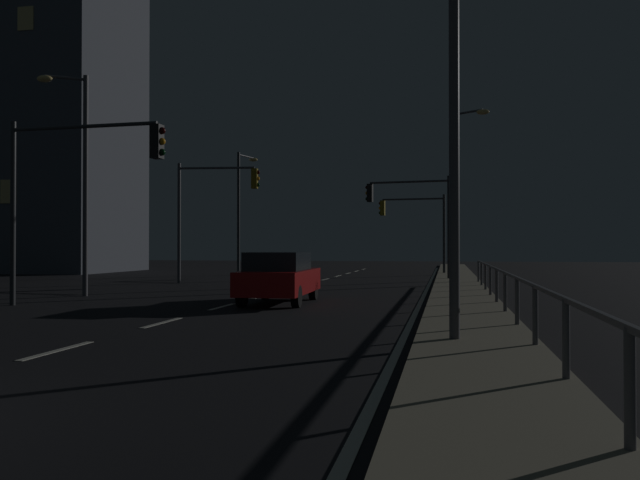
{
  "coord_description": "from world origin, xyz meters",
  "views": [
    {
      "loc": [
        6.35,
        -4.68,
        1.73
      ],
      "look_at": [
        1.3,
        20.97,
        2.01
      ],
      "focal_mm": 36.26,
      "sensor_mm": 36.0,
      "label": 1
    }
  ],
  "objects": [
    {
      "name": "ground_plane",
      "position": [
        0.0,
        17.5,
        0.0
      ],
      "size": [
        112.0,
        112.0,
        0.0
      ],
      "primitive_type": "plane",
      "color": "black",
      "rests_on": "ground"
    },
    {
      "name": "sidewalk_right",
      "position": [
        6.85,
        17.5,
        0.07
      ],
      "size": [
        2.11,
        77.0,
        0.14
      ],
      "primitive_type": "cube",
      "color": "gray",
      "rests_on": "ground"
    },
    {
      "name": "lane_markings_center",
      "position": [
        0.0,
        21.0,
        0.01
      ],
      "size": [
        0.14,
        50.0,
        0.01
      ],
      "color": "silver",
      "rests_on": "ground"
    },
    {
      "name": "lane_edge_line",
      "position": [
        5.54,
        22.5,
        0.01
      ],
      "size": [
        0.14,
        53.0,
        0.01
      ],
      "color": "silver",
      "rests_on": "ground"
    },
    {
      "name": "car",
      "position": [
        1.31,
        14.48,
        0.82
      ],
      "size": [
        1.97,
        4.46,
        1.57
      ],
      "color": "#B71414",
      "rests_on": "ground"
    },
    {
      "name": "traffic_light_near_right",
      "position": [
        4.53,
        28.81,
        3.83
      ],
      "size": [
        4.39,
        0.71,
        5.2
      ],
      "color": "#2D3033",
      "rests_on": "sidewalk_right"
    },
    {
      "name": "traffic_light_far_right",
      "position": [
        -4.65,
        24.61,
        4.05
      ],
      "size": [
        3.98,
        0.69,
        5.76
      ],
      "color": "#4C4C51",
      "rests_on": "ground"
    },
    {
      "name": "traffic_light_far_left",
      "position": [
        4.32,
        35.81,
        3.56
      ],
      "size": [
        4.14,
        0.6,
        4.82
      ],
      "color": "#2D3033",
      "rests_on": "sidewalk_right"
    },
    {
      "name": "traffic_light_near_left",
      "position": [
        -4.1,
        12.19,
        3.89
      ],
      "size": [
        5.0,
        0.46,
        5.44
      ],
      "color": "#2D3033",
      "rests_on": "ground"
    },
    {
      "name": "street_lamp_across_street",
      "position": [
        6.96,
        25.28,
        4.77
      ],
      "size": [
        1.54,
        1.06,
        7.81
      ],
      "color": "#2D3033",
      "rests_on": "sidewalk_right"
    },
    {
      "name": "street_lamp_corner",
      "position": [
        -6.32,
        15.82,
        4.6
      ],
      "size": [
        1.48,
        1.01,
        7.77
      ],
      "color": "#4C4C51",
      "rests_on": "ground"
    },
    {
      "name": "street_lamp_median",
      "position": [
        -6.1,
        33.38,
        4.52
      ],
      "size": [
        0.79,
        1.98,
        7.54
      ],
      "color": "#2D3033",
      "rests_on": "ground"
    },
    {
      "name": "street_lamp_mid_block",
      "position": [
        6.78,
        6.88,
        4.33
      ],
      "size": [
        1.91,
        1.07,
        6.92
      ],
      "color": "#4C4C51",
      "rests_on": "sidewalk_right"
    },
    {
      "name": "barrier_fence",
      "position": [
        7.76,
        11.83,
        0.87
      ],
      "size": [
        0.09,
        27.74,
        0.98
      ],
      "color": "#59595E",
      "rests_on": "sidewalk_right"
    }
  ]
}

